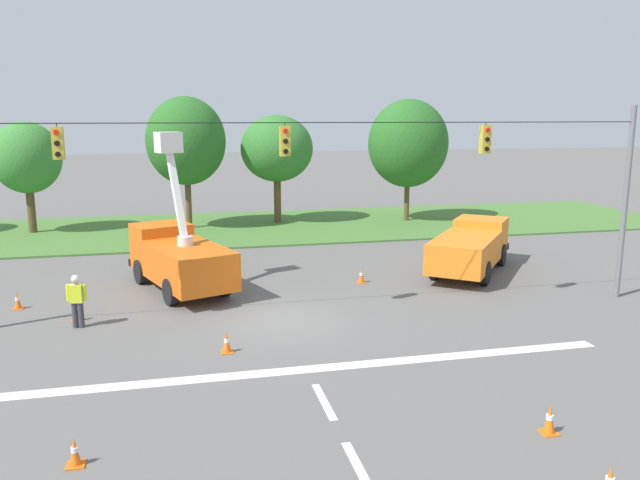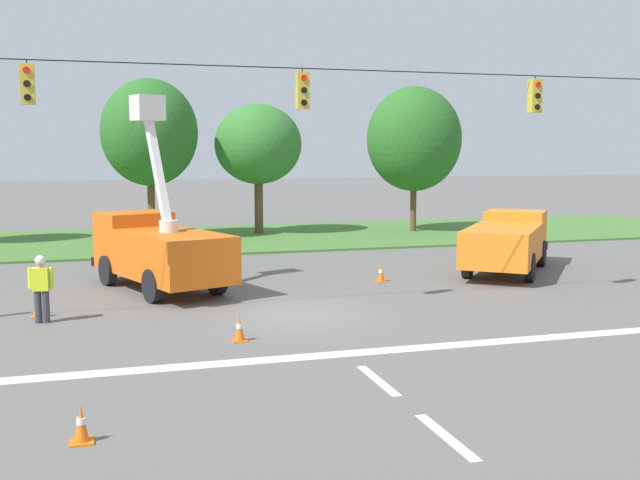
{
  "view_description": "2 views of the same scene",
  "coord_description": "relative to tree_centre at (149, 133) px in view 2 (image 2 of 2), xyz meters",
  "views": [
    {
      "loc": [
        -3.23,
        -19.92,
        6.82
      ],
      "look_at": [
        1.92,
        2.64,
        2.19
      ],
      "focal_mm": 35.0,
      "sensor_mm": 36.0,
      "label": 1
    },
    {
      "loc": [
        -5.05,
        -19.43,
        4.43
      ],
      "look_at": [
        0.96,
        1.06,
        1.89
      ],
      "focal_mm": 42.0,
      "sensor_mm": 36.0,
      "label": 2
    }
  ],
  "objects": [
    {
      "name": "ground_plane",
      "position": [
        2.67,
        -18.39,
        -5.33
      ],
      "size": [
        200.0,
        200.0,
        0.0
      ],
      "primitive_type": "plane",
      "color": "#605E5B"
    },
    {
      "name": "grass_verge",
      "position": [
        2.67,
        -0.39,
        -5.28
      ],
      "size": [
        56.0,
        12.0,
        0.1
      ],
      "primitive_type": "cube",
      "color": "#477533",
      "rests_on": "ground"
    },
    {
      "name": "lane_markings",
      "position": [
        2.67,
        -24.09,
        -5.32
      ],
      "size": [
        17.6,
        15.25,
        0.01
      ],
      "color": "silver",
      "rests_on": "ground"
    },
    {
      "name": "signal_gantry",
      "position": [
        2.74,
        -18.39,
        -0.89
      ],
      "size": [
        26.2,
        0.33,
        7.2
      ],
      "color": "slate",
      "rests_on": "ground"
    },
    {
      "name": "tree_centre",
      "position": [
        0.0,
        0.0,
        0.0
      ],
      "size": [
        4.71,
        4.6,
        7.96
      ],
      "color": "brown",
      "rests_on": "ground"
    },
    {
      "name": "tree_east",
      "position": [
        5.59,
        0.84,
        -0.56
      ],
      "size": [
        4.56,
        4.34,
        6.87
      ],
      "color": "brown",
      "rests_on": "ground"
    },
    {
      "name": "tree_far_east",
      "position": [
        13.91,
        -0.32,
        -0.26
      ],
      "size": [
        5.19,
        4.54,
        7.87
      ],
      "color": "brown",
      "rests_on": "ground"
    },
    {
      "name": "utility_truck_bucket_lift",
      "position": [
        -0.67,
        -13.59,
        -3.94
      ],
      "size": [
        4.33,
        6.68,
        6.2
      ],
      "color": "orange",
      "rests_on": "ground"
    },
    {
      "name": "utility_truck_support_near",
      "position": [
        11.92,
        -13.56,
        -4.18
      ],
      "size": [
        5.98,
        6.69,
        2.09
      ],
      "color": "orange",
      "rests_on": "ground"
    },
    {
      "name": "road_worker",
      "position": [
        -3.94,
        -17.55,
        -4.33
      ],
      "size": [
        0.64,
        0.31,
        1.77
      ],
      "color": "#383842",
      "rests_on": "ground"
    },
    {
      "name": "traffic_cone_foreground_left",
      "position": [
        0.62,
        -20.87,
        -5.03
      ],
      "size": [
        0.36,
        0.36,
        0.63
      ],
      "color": "orange",
      "rests_on": "ground"
    },
    {
      "name": "traffic_cone_foreground_right",
      "position": [
        6.69,
        -14.28,
        -5.02
      ],
      "size": [
        0.36,
        0.36,
        0.64
      ],
      "color": "orange",
      "rests_on": "ground"
    },
    {
      "name": "traffic_cone_mid_right",
      "position": [
        -2.79,
        -26.26,
        -5.04
      ],
      "size": [
        0.36,
        0.36,
        0.6
      ],
      "color": "orange",
      "rests_on": "ground"
    },
    {
      "name": "traffic_cone_lane_edge_b",
      "position": [
        -4.1,
        -16.83,
        -4.99
      ],
      "size": [
        0.36,
        0.36,
        0.69
      ],
      "color": "orange",
      "rests_on": "ground"
    }
  ]
}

